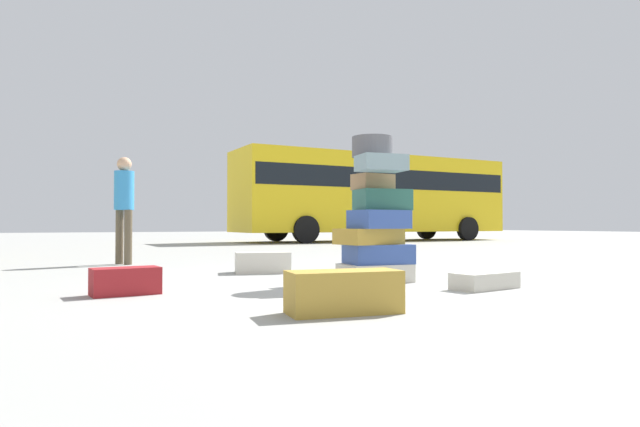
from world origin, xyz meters
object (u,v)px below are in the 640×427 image
Objects in this scene: suitcase_cream_right_side at (263,262)px; person_bearded_onlooker at (124,200)px; suitcase_tower at (376,221)px; suitcase_maroon_behind_tower at (126,281)px; suitcase_tan_upright_blue at (344,292)px; suitcase_cream_foreground_far at (485,281)px; parked_bus at (374,192)px.

person_bearded_onlooker reaches higher than suitcase_cream_right_side.
suitcase_tower is 2.73× the size of suitcase_maroon_behind_tower.
suitcase_maroon_behind_tower is at bearing -125.93° from suitcase_cream_right_side.
suitcase_maroon_behind_tower is 2.14m from suitcase_tan_upright_blue.
suitcase_tan_upright_blue is (-1.92, -0.60, 0.07)m from suitcase_cream_foreground_far.
person_bearded_onlooker is at bearing 117.70° from suitcase_tower.
suitcase_tan_upright_blue is 5.67m from person_bearded_onlooker.
person_bearded_onlooker is (-2.65, 4.97, 0.92)m from suitcase_cream_foreground_far.
parked_bus is at bearing 65.14° from suitcase_tan_upright_blue.
parked_bus reaches higher than person_bearded_onlooker.
suitcase_cream_right_side is 0.41× the size of person_bearded_onlooker.
suitcase_tower is 2.27× the size of suitcase_cream_foreground_far.
suitcase_maroon_behind_tower is 0.83× the size of suitcase_cream_foreground_far.
suitcase_tan_upright_blue is (1.22, -1.76, 0.03)m from suitcase_maroon_behind_tower.
parked_bus is (8.63, 10.50, 1.70)m from suitcase_cream_right_side.
suitcase_maroon_behind_tower is 0.05× the size of parked_bus.
parked_bus reaches higher than suitcase_tower.
suitcase_maroon_behind_tower is 3.35m from suitcase_cream_foreground_far.
suitcase_cream_right_side is 1.00× the size of suitcase_cream_foreground_far.
suitcase_maroon_behind_tower is at bearing -131.07° from parked_bus.
parked_bus is (7.37, 13.12, 1.75)m from suitcase_cream_foreground_far.
suitcase_maroon_behind_tower is 0.34× the size of person_bearded_onlooker.
suitcase_tan_upright_blue is at bearing -129.81° from suitcase_tower.
person_bearded_onlooker reaches higher than suitcase_tan_upright_blue.
suitcase_maroon_behind_tower is 0.72× the size of suitcase_tan_upright_blue.
person_bearded_onlooker is at bearing 110.86° from suitcase_cream_foreground_far.
suitcase_tan_upright_blue is 0.07× the size of parked_bus.
suitcase_maroon_behind_tower is (-2.56, 0.15, -0.54)m from suitcase_tower.
suitcase_maroon_behind_tower is at bearing 133.98° from suitcase_tan_upright_blue.
suitcase_tower is 2.28× the size of suitcase_cream_right_side.
person_bearded_onlooker is at bearing -140.63° from parked_bus.
suitcase_cream_foreground_far is at bearing 26.48° from suitcase_tan_upright_blue.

